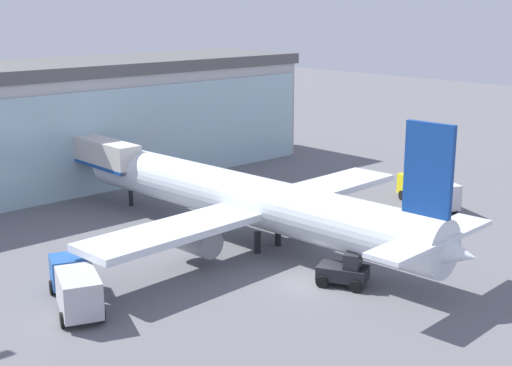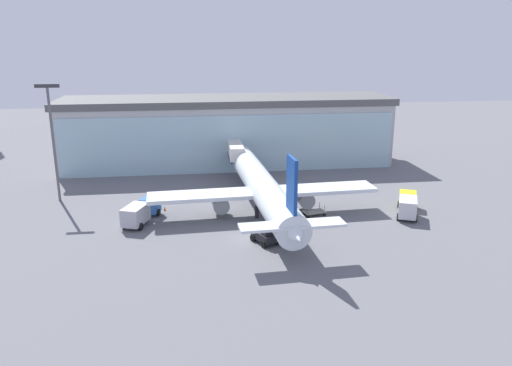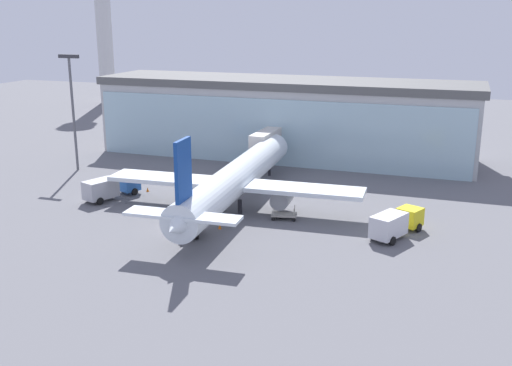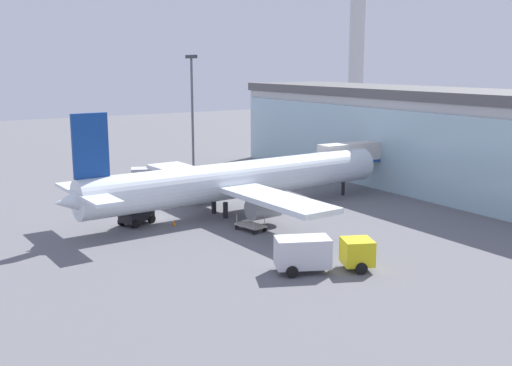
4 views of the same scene
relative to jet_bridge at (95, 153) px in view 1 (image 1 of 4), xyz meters
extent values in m
plane|color=slate|center=(-0.48, -27.89, -4.53)|extent=(240.00, 240.00, 0.00)
cube|color=#B4B4B4|center=(-0.48, 9.00, 0.98)|extent=(58.45, 13.87, 11.03)
cube|color=#A5C6D2|center=(-0.44, 2.08, 0.43)|extent=(57.21, 0.64, 9.93)
cube|color=#565656|center=(-0.48, 9.00, 7.09)|extent=(59.62, 14.15, 1.20)
cube|color=beige|center=(0.00, -0.11, 0.19)|extent=(2.30, 11.97, 2.40)
cube|color=#194799|center=(0.00, -0.11, -0.86)|extent=(2.34, 11.97, 0.30)
cylinder|color=#4C4C51|center=(0.04, 4.37, -2.77)|extent=(0.70, 0.70, 3.52)
cylinder|color=white|center=(1.96, -18.21, -1.05)|extent=(5.72, 34.88, 3.78)
cone|color=white|center=(0.98, -0.88, -1.05)|extent=(3.94, 3.21, 3.78)
cone|color=white|center=(2.93, -35.54, -1.05)|extent=(3.62, 4.18, 3.40)
cube|color=white|center=(2.05, -19.94, -1.42)|extent=(30.17, 5.88, 0.50)
cube|color=white|center=(2.87, -34.54, -0.48)|extent=(11.12, 3.01, 0.30)
cube|color=navy|center=(2.85, -34.04, 3.69)|extent=(0.54, 3.22, 5.70)
cylinder|color=gray|center=(-3.66, -19.76, -2.77)|extent=(2.28, 3.31, 2.10)
cylinder|color=gray|center=(7.71, -19.12, -2.77)|extent=(2.28, 3.31, 2.10)
cylinder|color=black|center=(0.98, -21.00, -3.73)|extent=(0.50, 0.50, 1.60)
cylinder|color=black|center=(3.24, -20.88, -3.73)|extent=(0.50, 0.50, 1.60)
cylinder|color=black|center=(1.15, -3.87, -3.73)|extent=(0.40, 0.40, 1.60)
cube|color=#2659A5|center=(-12.79, -18.22, -3.13)|extent=(2.83, 2.83, 1.90)
cube|color=#B2B2B7|center=(-14.27, -22.16, -2.98)|extent=(3.47, 4.52, 2.20)
cylinder|color=black|center=(-13.82, -17.84, -4.08)|extent=(0.60, 0.95, 0.90)
cylinder|color=black|center=(-11.76, -18.61, -4.08)|extent=(0.60, 0.95, 0.90)
cylinder|color=black|center=(-15.65, -22.71, -4.08)|extent=(0.60, 0.95, 0.90)
cylinder|color=black|center=(-13.59, -23.48, -4.08)|extent=(0.60, 0.95, 0.90)
cube|color=yellow|center=(21.95, -19.90, -3.13)|extent=(2.90, 2.90, 1.90)
cube|color=silver|center=(20.26, -23.74, -2.98)|extent=(3.62, 4.55, 2.20)
cylinder|color=black|center=(20.95, -19.45, -4.08)|extent=(0.64, 0.94, 0.90)
cylinder|color=black|center=(22.96, -20.34, -4.08)|extent=(0.64, 0.94, 0.90)
cylinder|color=black|center=(18.85, -24.21, -4.08)|extent=(0.64, 0.94, 0.90)
cylinder|color=black|center=(20.87, -25.10, -4.08)|extent=(0.64, 0.94, 0.90)
cube|color=#9E998C|center=(8.58, -21.16, -4.01)|extent=(3.08, 2.16, 0.16)
cylinder|color=black|center=(9.52, -20.22, -4.31)|extent=(0.46, 0.21, 0.44)
cylinder|color=#9E998C|center=(9.52, -20.22, -3.48)|extent=(0.08, 0.08, 0.90)
cylinder|color=black|center=(9.83, -21.62, -4.31)|extent=(0.46, 0.21, 0.44)
cylinder|color=#9E998C|center=(9.83, -21.62, -3.48)|extent=(0.08, 0.08, 0.90)
cylinder|color=black|center=(7.33, -20.70, -4.31)|extent=(0.46, 0.21, 0.44)
cylinder|color=#9E998C|center=(7.33, -20.70, -3.48)|extent=(0.08, 0.08, 0.90)
cylinder|color=black|center=(7.64, -22.10, -4.31)|extent=(0.46, 0.21, 0.44)
cylinder|color=#9E998C|center=(7.64, -22.10, -3.48)|extent=(0.08, 0.08, 0.90)
cube|color=black|center=(0.82, -29.35, -3.68)|extent=(3.00, 3.66, 0.90)
cube|color=#26262B|center=(1.10, -29.93, -2.73)|extent=(1.69, 1.51, 1.00)
cylinder|color=black|center=(-0.47, -28.73, -4.13)|extent=(0.66, 0.87, 0.80)
cylinder|color=black|center=(1.15, -27.95, -4.13)|extent=(0.66, 0.87, 0.80)
cylinder|color=black|center=(0.49, -30.75, -4.13)|extent=(0.66, 0.87, 0.80)
cylinder|color=black|center=(2.12, -29.97, -4.13)|extent=(0.66, 0.87, 0.80)
cone|color=orange|center=(3.09, -26.43, -4.26)|extent=(0.36, 0.36, 0.55)
cone|color=orange|center=(-11.04, -16.64, -4.26)|extent=(0.36, 0.36, 0.55)
camera|label=1|loc=(-32.91, -57.50, 13.24)|focal=50.00mm
camera|label=2|loc=(-7.00, -81.53, 17.96)|focal=35.00mm
camera|label=3|loc=(26.56, -81.27, 17.16)|focal=42.00mm
camera|label=4|loc=(54.54, -49.02, 10.72)|focal=42.00mm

